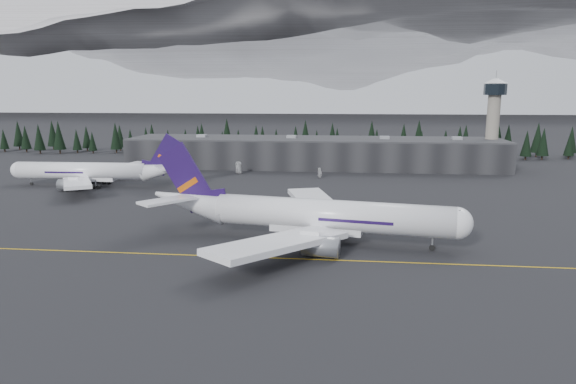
# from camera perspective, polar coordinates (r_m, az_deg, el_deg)

# --- Properties ---
(ground) EXTENTS (1400.00, 1400.00, 0.00)m
(ground) POSITION_cam_1_polar(r_m,az_deg,el_deg) (103.41, -1.21, -7.01)
(ground) COLOR black
(ground) RESTS_ON ground
(taxiline) EXTENTS (400.00, 0.40, 0.02)m
(taxiline) POSITION_cam_1_polar(r_m,az_deg,el_deg) (101.52, -1.36, -7.35)
(taxiline) COLOR gold
(taxiline) RESTS_ON ground
(terminal) EXTENTS (160.00, 30.00, 12.60)m
(terminal) POSITION_cam_1_polar(r_m,az_deg,el_deg) (224.35, 2.93, 4.40)
(terminal) COLOR black
(terminal) RESTS_ON ground
(control_tower) EXTENTS (10.00, 10.00, 37.70)m
(control_tower) POSITION_cam_1_polar(r_m,az_deg,el_deg) (234.07, 21.87, 8.11)
(control_tower) COLOR gray
(control_tower) RESTS_ON ground
(treeline) EXTENTS (360.00, 20.00, 15.00)m
(treeline) POSITION_cam_1_polar(r_m,az_deg,el_deg) (260.97, 3.41, 5.59)
(treeline) COLOR black
(treeline) RESTS_ON ground
(mountain_ridge) EXTENTS (4400.00, 900.00, 420.00)m
(mountain_ridge) POSITION_cam_1_polar(r_m,az_deg,el_deg) (1098.05, 5.65, 9.26)
(mountain_ridge) COLOR white
(mountain_ridge) RESTS_ON ground
(jet_main) EXTENTS (71.06, 65.11, 21.01)m
(jet_main) POSITION_cam_1_polar(r_m,az_deg,el_deg) (111.80, 1.70, -2.48)
(jet_main) COLOR white
(jet_main) RESTS_ON ground
(jet_parked) EXTENTS (63.03, 58.15, 18.52)m
(jet_parked) POSITION_cam_1_polar(r_m,az_deg,el_deg) (188.98, -20.45, 2.16)
(jet_parked) COLOR white
(jet_parked) RESTS_ON ground
(gse_vehicle_a) EXTENTS (2.72, 5.16, 1.38)m
(gse_vehicle_a) POSITION_cam_1_polar(r_m,az_deg,el_deg) (206.23, -5.48, 2.22)
(gse_vehicle_a) COLOR silver
(gse_vehicle_a) RESTS_ON ground
(gse_vehicle_b) EXTENTS (4.22, 3.07, 1.34)m
(gse_vehicle_b) POSITION_cam_1_polar(r_m,az_deg,el_deg) (195.87, 3.58, 1.77)
(gse_vehicle_b) COLOR silver
(gse_vehicle_b) RESTS_ON ground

